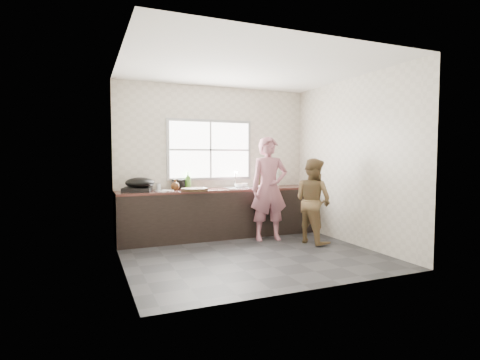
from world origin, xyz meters
name	(u,v)px	position (x,y,z in m)	size (l,w,h in m)	color
floor	(251,254)	(0.00, 0.00, -0.01)	(3.60, 3.20, 0.01)	#2C2C2F
ceiling	(251,67)	(0.00, 0.00, 2.71)	(3.60, 3.20, 0.01)	silver
wall_back	(215,161)	(0.00, 1.60, 1.35)	(3.60, 0.01, 2.70)	beige
wall_left	(121,163)	(-1.80, 0.00, 1.35)	(0.01, 3.20, 2.70)	beige
wall_right	(352,161)	(1.80, 0.00, 1.35)	(0.01, 3.20, 2.70)	beige
wall_front	(314,164)	(0.00, -1.60, 1.35)	(3.60, 0.01, 2.70)	beige
cabinet	(221,214)	(0.00, 1.29, 0.41)	(3.60, 0.62, 0.82)	black
countertop	(221,190)	(0.00, 1.29, 0.84)	(3.60, 0.64, 0.04)	#3C1E18
sink	(239,188)	(0.35, 1.29, 0.86)	(0.55, 0.45, 0.02)	silver
faucet	(235,179)	(0.35, 1.49, 1.01)	(0.02, 0.02, 0.30)	silver
window_frame	(210,150)	(-0.10, 1.59, 1.55)	(1.60, 0.05, 1.10)	#9EA0A5
window_glazing	(211,150)	(-0.10, 1.57, 1.55)	(1.50, 0.01, 1.00)	white
woman	(269,192)	(0.67, 0.74, 0.82)	(0.60, 0.40, 1.65)	#A2616E
person_side	(313,201)	(1.25, 0.27, 0.70)	(0.68, 0.53, 1.40)	brown
cutting_board	(195,189)	(-0.54, 1.08, 0.88)	(0.45, 0.45, 0.05)	black
cleaver	(199,188)	(-0.43, 1.17, 0.90)	(0.23, 0.11, 0.01)	silver
bowl_mince	(199,189)	(-0.47, 1.08, 0.88)	(0.20, 0.20, 0.05)	white
bowl_crabs	(241,186)	(0.41, 1.34, 0.89)	(0.20, 0.20, 0.06)	white
bowl_held	(260,187)	(0.66, 1.08, 0.89)	(0.20, 0.20, 0.06)	white
black_pot	(179,184)	(-0.70, 1.52, 0.94)	(0.23, 0.23, 0.17)	black
plate_food	(167,191)	(-0.97, 1.19, 0.87)	(0.21, 0.21, 0.02)	silver
bottle_green	(188,180)	(-0.54, 1.50, 1.01)	(0.12, 0.12, 0.30)	#49892D
bottle_brown_tall	(178,184)	(-0.73, 1.50, 0.95)	(0.08, 0.08, 0.17)	#482A12
bottle_brown_short	(175,185)	(-0.81, 1.32, 0.95)	(0.14, 0.14, 0.18)	#422410
glass_jar	(158,187)	(-1.06, 1.52, 0.91)	(0.08, 0.08, 0.11)	silver
burner	(137,189)	(-1.44, 1.33, 0.89)	(0.44, 0.44, 0.07)	black
wok	(140,183)	(-1.41, 1.24, 1.01)	(0.46, 0.46, 0.17)	black
dish_rack	(265,178)	(0.99, 1.52, 1.02)	(0.42, 0.29, 0.32)	white
pot_lid_left	(162,191)	(-1.06, 1.17, 0.87)	(0.26, 0.26, 0.01)	silver
pot_lid_right	(161,190)	(-1.04, 1.37, 0.87)	(0.23, 0.23, 0.01)	#B6B7BD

